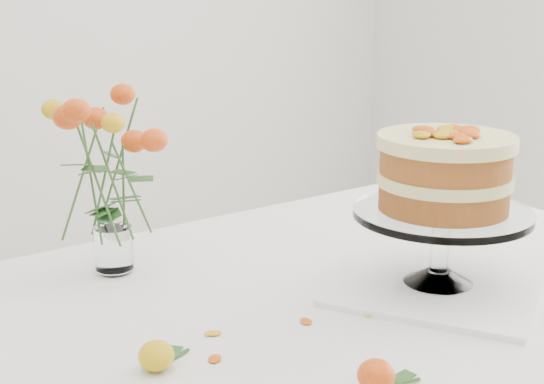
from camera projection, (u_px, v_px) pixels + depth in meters
The scene contains 11 objects.
table at pixel (323, 328), 1.35m from camera, with size 1.43×0.93×0.76m.
napkin at pixel (438, 285), 1.32m from camera, with size 0.33×0.33×0.01m, color white.
cake_stand at pixel (444, 181), 1.27m from camera, with size 0.30×0.30×0.27m.
rose_vase at pixel (109, 164), 1.33m from camera, with size 0.27×0.27×0.35m.
loose_rose_near at pixel (156, 356), 1.03m from camera, with size 0.09×0.05×0.04m.
loose_rose_far at pixel (376, 375), 0.98m from camera, with size 0.09×0.05×0.04m.
stray_petal_a at pixel (306, 322), 1.18m from camera, with size 0.03×0.02×0.00m, color #E4A40E.
stray_petal_b at pixel (371, 314), 1.21m from camera, with size 0.03×0.02×0.00m, color #E4A40E.
stray_petal_c at pixel (407, 317), 1.20m from camera, with size 0.03×0.02×0.00m, color #E4A40E.
stray_petal_d at pixel (213, 333), 1.14m from camera, with size 0.03×0.02×0.00m, color #E4A40E.
stray_petal_e at pixel (215, 359), 1.06m from camera, with size 0.03×0.02×0.00m, color #E4A40E.
Camera 1 is at (-0.80, -0.95, 1.26)m, focal length 50.00 mm.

